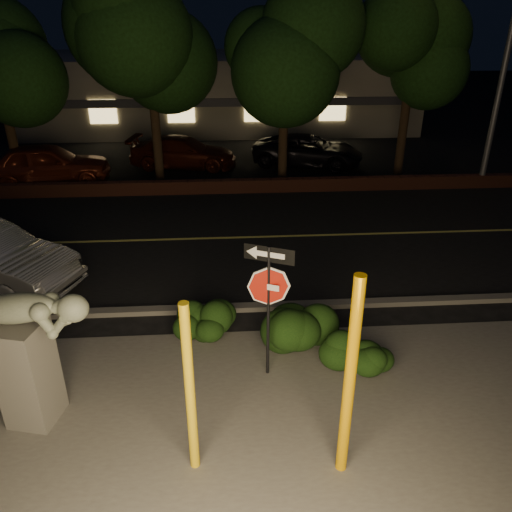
{
  "coord_description": "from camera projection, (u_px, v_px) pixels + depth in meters",
  "views": [
    {
      "loc": [
        0.08,
        -6.87,
        6.12
      ],
      "look_at": [
        0.71,
        2.41,
        1.6
      ],
      "focal_mm": 35.0,
      "sensor_mm": 36.0,
      "label": 1
    }
  ],
  "objects": [
    {
      "name": "tree_far_d",
      "position": [
        415.0,
        35.0,
        18.86
      ],
      "size": [
        4.4,
        4.4,
        7.42
      ],
      "color": "black",
      "rests_on": "ground"
    },
    {
      "name": "parked_car_dark",
      "position": [
        308.0,
        151.0,
        22.13
      ],
      "size": [
        5.26,
        3.54,
        1.34
      ],
      "primitive_type": "imported",
      "rotation": [
        0.0,
        0.0,
        1.27
      ],
      "color": "black",
      "rests_on": "ground"
    },
    {
      "name": "hedge_right",
      "position": [
        299.0,
        323.0,
        9.93
      ],
      "size": [
        1.8,
        1.03,
        1.15
      ],
      "primitive_type": "ellipsoid",
      "rotation": [
        0.0,
        0.0,
        0.05
      ],
      "color": "black",
      "rests_on": "ground"
    },
    {
      "name": "hedge_center",
      "position": [
        212.0,
        321.0,
        10.25
      ],
      "size": [
        1.71,
        0.82,
        0.88
      ],
      "primitive_type": "ellipsoid",
      "rotation": [
        0.0,
        0.0,
        -0.01
      ],
      "color": "black",
      "rests_on": "ground"
    },
    {
      "name": "road",
      "position": [
        222.0,
        238.0,
        15.11
      ],
      "size": [
        80.0,
        8.0,
        0.01
      ],
      "primitive_type": "cube",
      "color": "black",
      "rests_on": "ground"
    },
    {
      "name": "yellow_pole_left",
      "position": [
        190.0,
        391.0,
        6.88
      ],
      "size": [
        0.14,
        0.14,
        2.85
      ],
      "primitive_type": "cylinder",
      "color": "yellow",
      "rests_on": "ground"
    },
    {
      "name": "streetlight",
      "position": [
        511.0,
        3.0,
        16.71
      ],
      "size": [
        1.61,
        0.6,
        10.86
      ],
      "rotation": [
        0.0,
        0.0,
        0.2
      ],
      "color": "#535359",
      "rests_on": "ground"
    },
    {
      "name": "patio",
      "position": [
        226.0,
        441.0,
        7.93
      ],
      "size": [
        14.0,
        6.0,
        0.02
      ],
      "primitive_type": "cube",
      "color": "#4C4944",
      "rests_on": "ground"
    },
    {
      "name": "signpost",
      "position": [
        269.0,
        287.0,
        8.61
      ],
      "size": [
        0.83,
        0.38,
        2.64
      ],
      "rotation": [
        0.0,
        0.0,
        -0.41
      ],
      "color": "black",
      "rests_on": "ground"
    },
    {
      "name": "tree_far_b",
      "position": [
        146.0,
        16.0,
        17.88
      ],
      "size": [
        5.2,
        5.2,
        8.41
      ],
      "color": "black",
      "rests_on": "ground"
    },
    {
      "name": "curb",
      "position": [
        224.0,
        308.0,
        11.4
      ],
      "size": [
        80.0,
        0.25,
        0.12
      ],
      "primitive_type": "cube",
      "color": "#4C4944",
      "rests_on": "ground"
    },
    {
      "name": "tree_far_c",
      "position": [
        286.0,
        28.0,
        18.0
      ],
      "size": [
        4.8,
        4.8,
        7.84
      ],
      "color": "black",
      "rests_on": "ground"
    },
    {
      "name": "sculpture",
      "position": [
        23.0,
        343.0,
        7.72
      ],
      "size": [
        2.32,
        1.11,
        2.48
      ],
      "rotation": [
        0.0,
        0.0,
        -0.24
      ],
      "color": "#4C4944",
      "rests_on": "ground"
    },
    {
      "name": "yellow_pole_right",
      "position": [
        350.0,
        382.0,
        6.75
      ],
      "size": [
        0.16,
        0.16,
        3.27
      ],
      "primitive_type": "cylinder",
      "color": "#D69704",
      "rests_on": "ground"
    },
    {
      "name": "ground",
      "position": [
        222.0,
        204.0,
        17.8
      ],
      "size": [
        90.0,
        90.0,
        0.0
      ],
      "primitive_type": "plane",
      "color": "black",
      "rests_on": "ground"
    },
    {
      "name": "parked_car_darkred",
      "position": [
        183.0,
        152.0,
        21.85
      ],
      "size": [
        4.88,
        2.61,
        1.35
      ],
      "primitive_type": "imported",
      "rotation": [
        0.0,
        0.0,
        1.41
      ],
      "color": "#42140B",
      "rests_on": "ground"
    },
    {
      "name": "brick_wall",
      "position": [
        221.0,
        186.0,
        18.86
      ],
      "size": [
        40.0,
        0.35,
        0.5
      ],
      "primitive_type": "cube",
      "color": "#492217",
      "rests_on": "ground"
    },
    {
      "name": "lane_marking",
      "position": [
        222.0,
        238.0,
        15.1
      ],
      "size": [
        80.0,
        0.12,
        0.0
      ],
      "primitive_type": "cube",
      "color": "#C1B74D",
      "rests_on": "road"
    },
    {
      "name": "parking_lot",
      "position": [
        221.0,
        155.0,
        24.08
      ],
      "size": [
        40.0,
        12.0,
        0.01
      ],
      "primitive_type": "cube",
      "color": "black",
      "rests_on": "ground"
    },
    {
      "name": "parked_car_red",
      "position": [
        47.0,
        164.0,
        19.6
      ],
      "size": [
        5.0,
        2.54,
        1.63
      ],
      "primitive_type": "imported",
      "rotation": [
        0.0,
        0.0,
        1.7
      ],
      "color": "maroon",
      "rests_on": "ground"
    },
    {
      "name": "building",
      "position": [
        219.0,
        89.0,
        30.38
      ],
      "size": [
        22.0,
        10.2,
        4.0
      ],
      "color": "slate",
      "rests_on": "ground"
    },
    {
      "name": "hedge_far_right",
      "position": [
        363.0,
        356.0,
        9.14
      ],
      "size": [
        1.53,
        1.19,
        0.94
      ],
      "primitive_type": "ellipsoid",
      "rotation": [
        0.0,
        0.0,
        -0.28
      ],
      "color": "black",
      "rests_on": "ground"
    }
  ]
}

